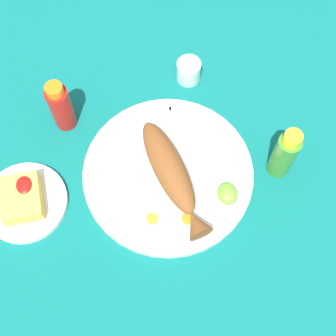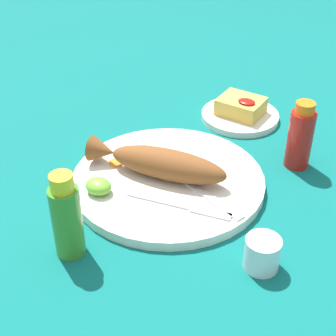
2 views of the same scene
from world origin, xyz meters
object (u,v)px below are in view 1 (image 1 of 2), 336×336
(fork_near, at_px, (165,133))
(hot_sauce_bottle_green, at_px, (284,154))
(fried_fish, at_px, (172,174))
(side_plate_fries, at_px, (25,203))
(main_plate, at_px, (168,174))
(hot_sauce_bottle_red, at_px, (61,107))
(fork_far, at_px, (188,136))
(salt_cup, at_px, (189,72))

(fork_near, bearing_deg, hot_sauce_bottle_green, -103.40)
(fried_fish, relative_size, side_plate_fries, 1.57)
(main_plate, relative_size, hot_sauce_bottle_red, 2.61)
(fork_far, bearing_deg, main_plate, 128.94)
(hot_sauce_bottle_red, relative_size, salt_cup, 2.49)
(fork_near, distance_m, fork_far, 0.05)
(fork_far, xyz_separation_m, side_plate_fries, (-0.07, 0.35, -0.01))
(side_plate_fries, bearing_deg, fork_near, -73.69)
(main_plate, xyz_separation_m, hot_sauce_bottle_green, (-0.03, -0.23, 0.06))
(fried_fish, height_order, salt_cup, fried_fish)
(fried_fish, bearing_deg, fork_far, -43.17)
(fried_fish, xyz_separation_m, fork_near, (0.11, -0.01, -0.03))
(fork_far, distance_m, side_plate_fries, 0.36)
(fried_fish, bearing_deg, side_plate_fries, 74.88)
(fork_far, bearing_deg, fried_fish, 136.56)
(main_plate, relative_size, fork_far, 1.92)
(side_plate_fries, bearing_deg, main_plate, -89.76)
(main_plate, xyz_separation_m, side_plate_fries, (-0.00, 0.30, -0.00))
(main_plate, relative_size, fried_fish, 1.31)
(main_plate, height_order, fried_fish, fried_fish)
(main_plate, distance_m, fork_near, 0.09)
(fork_near, distance_m, salt_cup, 0.16)
(fried_fish, distance_m, fork_far, 0.11)
(main_plate, bearing_deg, salt_cup, -22.92)
(main_plate, distance_m, salt_cup, 0.25)
(fork_far, bearing_deg, side_plate_fries, 89.54)
(fork_near, relative_size, side_plate_fries, 1.06)
(side_plate_fries, bearing_deg, hot_sauce_bottle_red, -31.11)
(hot_sauce_bottle_red, height_order, side_plate_fries, hot_sauce_bottle_red)
(fried_fish, xyz_separation_m, fork_far, (0.09, -0.05, -0.03))
(fork_far, bearing_deg, salt_cup, -26.06)
(fork_near, height_order, hot_sauce_bottle_red, hot_sauce_bottle_red)
(hot_sauce_bottle_green, bearing_deg, fried_fish, 86.27)
(main_plate, xyz_separation_m, fried_fish, (-0.02, -0.00, 0.04))
(salt_cup, bearing_deg, hot_sauce_bottle_red, 101.11)
(salt_cup, relative_size, side_plate_fries, 0.32)
(fork_far, xyz_separation_m, hot_sauce_bottle_red, (0.10, 0.25, 0.04))
(main_plate, bearing_deg, hot_sauce_bottle_green, -98.06)
(hot_sauce_bottle_green, bearing_deg, salt_cup, 26.61)
(fork_far, bearing_deg, hot_sauce_bottle_red, 55.86)
(main_plate, distance_m, fried_fish, 0.04)
(hot_sauce_bottle_red, bearing_deg, fried_fish, -134.40)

